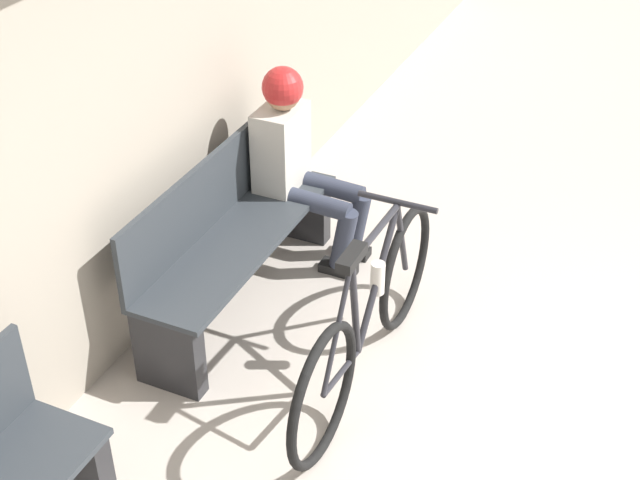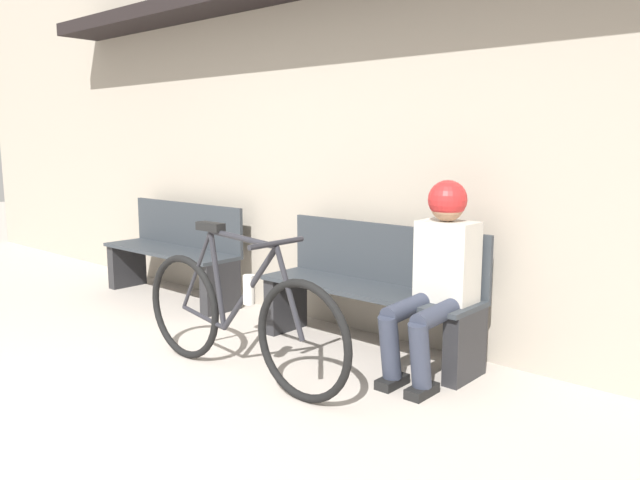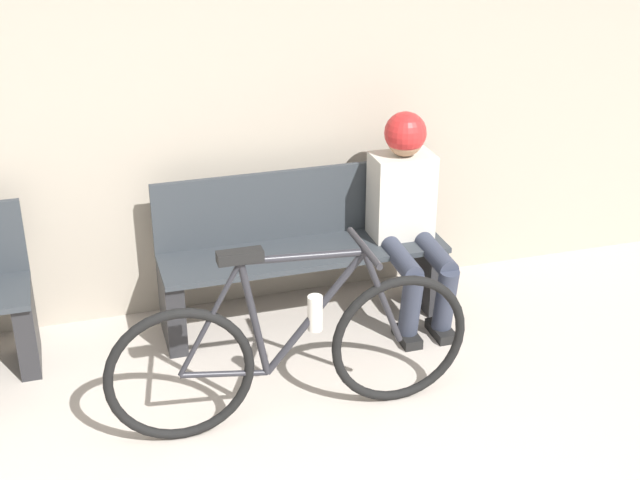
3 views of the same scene
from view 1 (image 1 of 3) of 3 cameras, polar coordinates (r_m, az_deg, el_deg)
The scene contains 4 objects.
storefront_wall at distance 4.00m, azimuth -15.18°, elevation 12.20°, with size 12.00×0.56×3.20m.
park_bench_near at distance 4.80m, azimuth -5.67°, elevation -0.08°, with size 1.58×0.42×0.85m.
bicycle at distance 4.28m, azimuth 3.11°, elevation -5.14°, with size 1.72×0.40×0.91m.
person_seated at distance 5.05m, azimuth -1.46°, elevation 5.61°, with size 0.34×0.63×1.17m.
Camera 1 is at (-2.85, 0.24, 3.07)m, focal length 50.00 mm.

